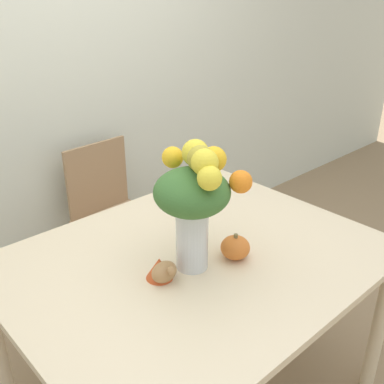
# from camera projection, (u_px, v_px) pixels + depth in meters

# --- Properties ---
(wall_back) EXTENTS (8.00, 0.06, 2.70)m
(wall_back) POSITION_uv_depth(u_px,v_px,m) (32.00, 56.00, 2.26)
(wall_back) COLOR silver
(wall_back) RESTS_ON ground_plane
(dining_table) EXTENTS (1.39, 1.10, 0.75)m
(dining_table) POSITION_uv_depth(u_px,v_px,m) (195.00, 273.00, 1.74)
(dining_table) COLOR beige
(dining_table) RESTS_ON ground_plane
(flower_vase) EXTENTS (0.33, 0.34, 0.47)m
(flower_vase) POSITION_uv_depth(u_px,v_px,m) (195.00, 197.00, 1.53)
(flower_vase) COLOR silver
(flower_vase) RESTS_ON dining_table
(pumpkin) EXTENTS (0.11, 0.11, 0.10)m
(pumpkin) POSITION_uv_depth(u_px,v_px,m) (235.00, 247.00, 1.67)
(pumpkin) COLOR orange
(pumpkin) RESTS_ON dining_table
(turkey_figurine) EXTENTS (0.10, 0.13, 0.08)m
(turkey_figurine) POSITION_uv_depth(u_px,v_px,m) (162.00, 270.00, 1.55)
(turkey_figurine) COLOR #A87A4C
(turkey_figurine) RESTS_ON dining_table
(dining_chair_near_window) EXTENTS (0.44, 0.44, 0.88)m
(dining_chair_near_window) POSITION_uv_depth(u_px,v_px,m) (114.00, 217.00, 2.58)
(dining_chair_near_window) COLOR #9E7A56
(dining_chair_near_window) RESTS_ON ground_plane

